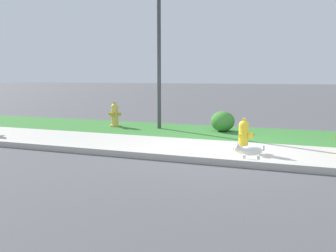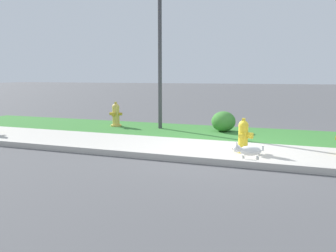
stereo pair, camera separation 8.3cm
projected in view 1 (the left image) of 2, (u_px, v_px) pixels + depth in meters
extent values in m
plane|color=#515154|center=(222.00, 151.00, 6.74)|extent=(120.00, 120.00, 0.00)
cube|color=#BCB7AD|center=(222.00, 150.00, 6.74)|extent=(18.00, 2.02, 0.01)
cube|color=#387A33|center=(235.00, 133.00, 8.76)|extent=(18.00, 2.31, 0.01)
cube|color=#BCB7AD|center=(212.00, 161.00, 5.71)|extent=(18.00, 0.16, 0.12)
cylinder|color=yellow|center=(243.00, 151.00, 6.59)|extent=(0.30, 0.30, 0.05)
cylinder|color=yellow|center=(243.00, 138.00, 6.55)|extent=(0.19, 0.19, 0.50)
sphere|color=yellow|center=(244.00, 125.00, 6.51)|extent=(0.20, 0.20, 0.20)
cube|color=yellow|center=(244.00, 120.00, 6.49)|extent=(0.06, 0.06, 0.06)
cylinder|color=yellow|center=(245.00, 134.00, 6.66)|extent=(0.10, 0.10, 0.09)
cylinder|color=yellow|center=(242.00, 136.00, 6.41)|extent=(0.10, 0.10, 0.09)
cylinder|color=yellow|center=(251.00, 135.00, 6.47)|extent=(0.12, 0.13, 0.12)
cylinder|color=gold|center=(115.00, 125.00, 9.99)|extent=(0.33, 0.33, 0.05)
cylinder|color=gold|center=(115.00, 116.00, 9.94)|extent=(0.21, 0.21, 0.54)
sphere|color=gold|center=(115.00, 107.00, 9.90)|extent=(0.22, 0.22, 0.22)
cube|color=#B29323|center=(115.00, 103.00, 9.88)|extent=(0.06, 0.06, 0.06)
cylinder|color=#B29323|center=(119.00, 114.00, 9.90)|extent=(0.10, 0.10, 0.09)
cylinder|color=#B29323|center=(110.00, 114.00, 9.97)|extent=(0.10, 0.10, 0.09)
cylinder|color=#B29323|center=(113.00, 114.00, 9.78)|extent=(0.13, 0.11, 0.12)
ellipsoid|color=white|center=(251.00, 151.00, 5.72)|extent=(0.41, 0.25, 0.18)
sphere|color=white|center=(238.00, 148.00, 5.75)|extent=(0.14, 0.14, 0.14)
sphere|color=black|center=(234.00, 149.00, 5.76)|extent=(0.03, 0.03, 0.03)
cone|color=white|center=(238.00, 144.00, 5.70)|extent=(0.06, 0.06, 0.06)
cone|color=white|center=(237.00, 143.00, 5.77)|extent=(0.06, 0.06, 0.06)
cylinder|color=white|center=(244.00, 160.00, 5.71)|extent=(0.05, 0.05, 0.14)
cylinder|color=white|center=(243.00, 158.00, 5.81)|extent=(0.05, 0.05, 0.14)
cylinder|color=white|center=(258.00, 160.00, 5.68)|extent=(0.05, 0.05, 0.14)
cylinder|color=white|center=(258.00, 159.00, 5.78)|extent=(0.05, 0.05, 0.14)
cylinder|color=white|center=(264.00, 148.00, 5.69)|extent=(0.04, 0.04, 0.10)
cylinder|color=#3D3D42|center=(159.00, 44.00, 9.22)|extent=(0.11, 0.11, 4.82)
ellipsoid|color=#3D7F33|center=(223.00, 121.00, 9.05)|extent=(0.66, 0.66, 0.56)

